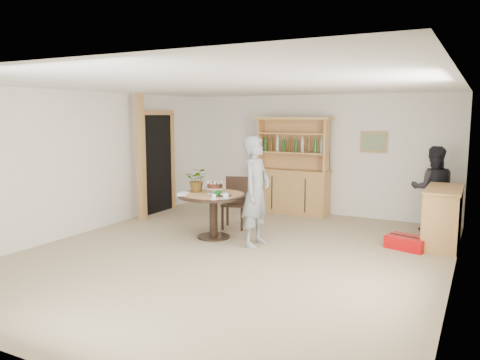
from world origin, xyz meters
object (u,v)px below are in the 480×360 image
at_px(dining_table, 213,203).
at_px(red_suitcase, 407,243).
at_px(dining_chair, 235,199).
at_px(hutch, 293,181).
at_px(adult_person, 433,189).
at_px(sideboard, 443,217).
at_px(teen_boy, 256,192).

height_order(dining_table, red_suitcase, dining_table).
bearing_deg(dining_table, dining_chair, 91.41).
relative_size(hutch, adult_person, 1.32).
distance_m(sideboard, adult_person, 1.00).
relative_size(hutch, sideboard, 1.62).
distance_m(sideboard, red_suitcase, 0.75).
distance_m(hutch, dining_chair, 1.77).
xyz_separation_m(hutch, teen_boy, (0.39, -2.63, 0.19)).
relative_size(adult_person, red_suitcase, 2.23).
relative_size(dining_table, teen_boy, 0.68).
bearing_deg(adult_person, hutch, -16.20).
bearing_deg(red_suitcase, adult_person, 98.26).
bearing_deg(sideboard, dining_chair, -172.60).
relative_size(hutch, dining_chair, 2.16).
bearing_deg(sideboard, hutch, 157.79).
bearing_deg(dining_chair, hutch, 59.44).
xyz_separation_m(dining_table, dining_chair, (-0.02, 0.83, -0.07)).
bearing_deg(adult_person, sideboard, 95.85).
xyz_separation_m(sideboard, dining_chair, (-3.52, -0.46, 0.06)).
relative_size(sideboard, teen_boy, 0.72).
height_order(sideboard, dining_chair, dining_chair).
xyz_separation_m(sideboard, adult_person, (-0.25, 0.92, 0.30)).
xyz_separation_m(dining_chair, adult_person, (3.27, 1.37, 0.23)).
bearing_deg(teen_boy, dining_chair, 43.84).
distance_m(hutch, teen_boy, 2.66).
bearing_deg(dining_table, sideboard, 20.15).
bearing_deg(dining_table, red_suitcase, 15.27).
bearing_deg(adult_person, dining_table, 24.56).
distance_m(teen_boy, red_suitcase, 2.50).
bearing_deg(red_suitcase, sideboard, 61.45).
bearing_deg(teen_boy, dining_table, 83.94).
height_order(sideboard, adult_person, adult_person).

